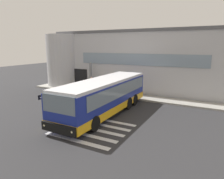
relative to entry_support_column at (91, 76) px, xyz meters
name	(u,v)px	position (x,y,z in m)	size (l,w,h in m)	color
ground_plane	(101,108)	(4.61, -5.40, -1.73)	(80.00, 90.00, 0.02)	#2B2B2D
bay_paint_stripes	(93,129)	(6.61, -9.60, -1.72)	(4.40, 3.96, 0.01)	silver
terminal_building	(141,59)	(3.93, 6.20, 1.73)	(21.71, 13.80, 6.91)	#B7B7BC
boarding_curb	(124,95)	(4.61, -0.60, -1.65)	(23.91, 2.00, 0.15)	#9E9B93
entry_support_column	(91,76)	(0.00, 0.00, 0.00)	(0.28, 0.28, 3.14)	slate
bus_main_foreground	(104,97)	(5.65, -6.51, -0.39)	(3.04, 10.47, 2.70)	navy
passenger_near_column	(92,84)	(0.80, -1.03, -0.64)	(0.59, 0.27, 1.68)	#1E2338
passenger_by_doorway	(100,84)	(1.65, -0.64, -0.64)	(0.41, 0.47, 1.68)	#1E2338
passenger_at_curb_edge	(110,84)	(2.67, -0.23, -0.64)	(0.41, 0.48, 1.68)	#4C4233
safety_bollard_yellow	(126,95)	(5.36, -1.80, -1.27)	(0.18, 0.18, 0.90)	yellow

